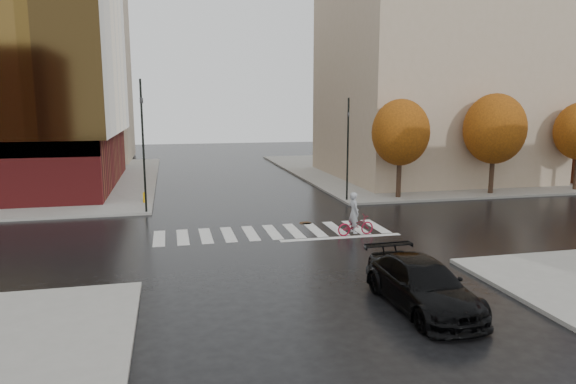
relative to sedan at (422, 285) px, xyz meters
name	(u,v)px	position (x,y,z in m)	size (l,w,h in m)	color
ground	(274,235)	(-2.67, 10.00, -0.75)	(120.00, 120.00, 0.00)	black
sidewalk_ne	(442,169)	(18.33, 31.00, -0.68)	(30.00, 30.00, 0.15)	gray
crosswalk	(272,232)	(-2.67, 10.50, -0.75)	(12.00, 3.00, 0.01)	silver
building_ne_tan	(429,70)	(14.33, 27.00, 8.40)	(16.00, 16.00, 18.00)	tan
building_nw_far	(60,68)	(-18.67, 47.00, 9.40)	(14.00, 12.00, 20.00)	tan
tree_ne_a	(400,133)	(7.33, 17.40, 3.71)	(3.80, 3.80, 6.50)	#2E2214
tree_ne_b	(495,129)	(14.33, 17.40, 3.87)	(4.20, 4.20, 6.89)	#2E2214
sedan	(422,285)	(0.00, 0.00, 0.00)	(2.10, 5.18, 1.50)	black
cyclist	(355,221)	(1.12, 9.00, -0.03)	(1.92, 0.82, 2.13)	maroon
traffic_light_nw	(143,137)	(-8.97, 16.30, 3.73)	(0.22, 0.20, 7.55)	black
traffic_light_ne	(348,144)	(3.63, 17.24, 3.05)	(0.16, 0.18, 6.55)	black
fire_hydrant	(145,197)	(-9.17, 19.22, -0.23)	(0.24, 0.24, 0.68)	#E4A70D
manhole	(306,223)	(-0.55, 12.00, -0.74)	(0.68, 0.68, 0.01)	#4A301A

